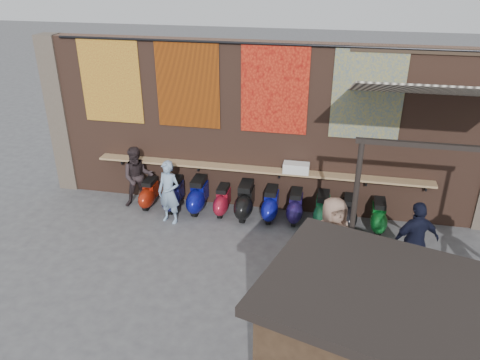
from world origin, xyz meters
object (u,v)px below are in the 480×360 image
at_px(shopper_navy, 415,241).
at_px(shopper_tan, 332,241).
at_px(scooter_stool_6, 295,207).
at_px(diner_right, 138,177).
at_px(scooter_stool_2, 198,195).
at_px(diner_left, 169,192).
at_px(scooter_stool_8, 349,213).
at_px(scooter_stool_5, 271,204).
at_px(scooter_stool_4, 245,201).
at_px(scooter_stool_3, 223,200).
at_px(scooter_stool_9, 378,216).
at_px(scooter_stool_0, 149,193).
at_px(scooter_stool_1, 174,194).
at_px(scooter_stool_7, 322,210).
at_px(shelf_box, 296,168).

xyz_separation_m(shopper_navy, shopper_tan, (-1.54, -0.40, 0.06)).
height_order(scooter_stool_6, diner_right, diner_right).
bearing_deg(scooter_stool_2, shopper_navy, -19.73).
distance_m(diner_left, shopper_navy, 5.37).
bearing_deg(diner_right, scooter_stool_8, -21.96).
distance_m(scooter_stool_5, shopper_tan, 2.59).
bearing_deg(scooter_stool_4, shopper_navy, -24.83).
bearing_deg(scooter_stool_3, scooter_stool_4, -3.85).
relative_size(scooter_stool_9, diner_right, 0.49).
xyz_separation_m(scooter_stool_0, scooter_stool_1, (0.65, -0.01, 0.04)).
bearing_deg(scooter_stool_3, diner_left, -150.72).
distance_m(scooter_stool_7, shopper_navy, 2.45).
relative_size(scooter_stool_4, scooter_stool_5, 1.11).
bearing_deg(scooter_stool_9, shopper_navy, -72.52).
bearing_deg(scooter_stool_0, scooter_stool_6, 0.27).
relative_size(scooter_stool_3, scooter_stool_4, 0.82).
height_order(scooter_stool_0, shopper_tan, shopper_tan).
xyz_separation_m(diner_left, diner_right, (-1.01, 0.60, 0.01)).
bearing_deg(shopper_tan, diner_left, 127.93).
relative_size(shopper_navy, shopper_tan, 0.93).
relative_size(scooter_stool_4, shopper_navy, 0.54).
relative_size(scooter_stool_0, diner_left, 0.48).
relative_size(scooter_stool_0, scooter_stool_7, 0.90).
distance_m(scooter_stool_5, scooter_stool_7, 1.21).
bearing_deg(diner_right, scooter_stool_0, -19.07).
bearing_deg(shopper_navy, scooter_stool_2, -42.68).
bearing_deg(shopper_navy, scooter_stool_5, -52.53).
bearing_deg(scooter_stool_3, scooter_stool_1, -178.97).
bearing_deg(scooter_stool_2, diner_right, -178.74).
xyz_separation_m(scooter_stool_8, scooter_stool_9, (0.66, -0.04, -0.00)).
distance_m(scooter_stool_5, scooter_stool_8, 1.81).
distance_m(scooter_stool_3, diner_left, 1.34).
bearing_deg(scooter_stool_9, scooter_stool_0, 179.54).
height_order(scooter_stool_1, diner_left, diner_left).
relative_size(scooter_stool_9, shopper_navy, 0.47).
height_order(scooter_stool_4, shopper_tan, shopper_tan).
height_order(scooter_stool_0, scooter_stool_4, scooter_stool_4).
xyz_separation_m(shelf_box, shopper_tan, (0.91, -2.37, -0.36)).
distance_m(shelf_box, scooter_stool_9, 2.15).
distance_m(shelf_box, scooter_stool_3, 1.94).
relative_size(scooter_stool_4, scooter_stool_8, 1.16).
bearing_deg(diner_left, scooter_stool_1, 114.78).
xyz_separation_m(scooter_stool_0, scooter_stool_8, (4.85, -0.00, 0.01)).
bearing_deg(scooter_stool_3, scooter_stool_8, -0.20).
bearing_deg(scooter_stool_2, scooter_stool_1, -177.03).
bearing_deg(scooter_stool_6, shopper_navy, -35.40).
relative_size(scooter_stool_5, shopper_tan, 0.46).
relative_size(scooter_stool_3, shopper_tan, 0.42).
xyz_separation_m(diner_right, shopper_tan, (4.74, -2.07, 0.10)).
bearing_deg(shopper_navy, scooter_stool_4, -47.78).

